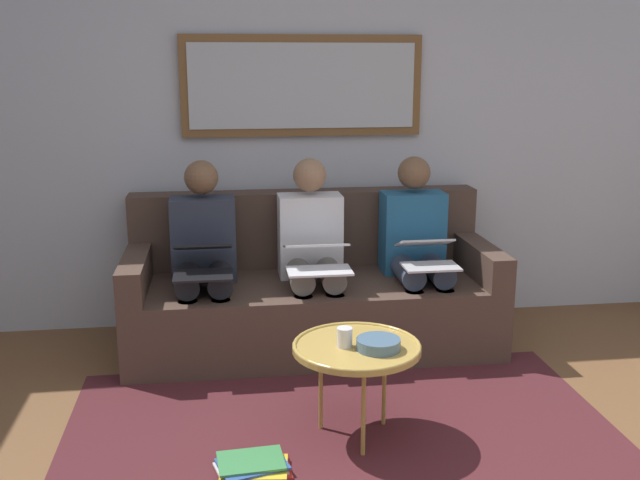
{
  "coord_description": "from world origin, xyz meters",
  "views": [
    {
      "loc": [
        0.53,
        2.16,
        1.71
      ],
      "look_at": [
        0.0,
        -1.7,
        0.75
      ],
      "focal_mm": 41.27,
      "sensor_mm": 36.0,
      "label": 1
    }
  ],
  "objects_px": {
    "framed_mirror": "(302,86)",
    "person_left": "(416,246)",
    "person_middle": "(312,249)",
    "laptop_black": "(203,259)",
    "bowl": "(378,344)",
    "laptop_silver": "(427,253)",
    "couch": "(311,293)",
    "cup": "(345,337)",
    "person_right": "(204,253)",
    "magazine_stack": "(253,466)",
    "laptop_white": "(317,257)",
    "coffee_table": "(357,348)"
  },
  "relations": [
    {
      "from": "framed_mirror",
      "to": "person_left",
      "type": "distance_m",
      "value": 1.23
    },
    {
      "from": "couch",
      "to": "framed_mirror",
      "type": "bearing_deg",
      "value": -90.0
    },
    {
      "from": "person_left",
      "to": "laptop_black",
      "type": "relative_size",
      "value": 2.94
    },
    {
      "from": "bowl",
      "to": "person_right",
      "type": "height_order",
      "value": "person_right"
    },
    {
      "from": "coffee_table",
      "to": "laptop_white",
      "type": "distance_m",
      "value": 0.93
    },
    {
      "from": "person_left",
      "to": "magazine_stack",
      "type": "xyz_separation_m",
      "value": [
        1.07,
        1.4,
        -0.58
      ]
    },
    {
      "from": "person_right",
      "to": "magazine_stack",
      "type": "height_order",
      "value": "person_right"
    },
    {
      "from": "bowl",
      "to": "laptop_silver",
      "type": "relative_size",
      "value": 0.57
    },
    {
      "from": "cup",
      "to": "laptop_black",
      "type": "bearing_deg",
      "value": -55.32
    },
    {
      "from": "bowl",
      "to": "laptop_silver",
      "type": "distance_m",
      "value": 1.1
    },
    {
      "from": "person_middle",
      "to": "laptop_black",
      "type": "xyz_separation_m",
      "value": [
        0.64,
        0.23,
        0.02
      ]
    },
    {
      "from": "bowl",
      "to": "laptop_black",
      "type": "xyz_separation_m",
      "value": [
        0.78,
        -0.98,
        0.16
      ]
    },
    {
      "from": "person_left",
      "to": "person_middle",
      "type": "distance_m",
      "value": 0.64
    },
    {
      "from": "bowl",
      "to": "magazine_stack",
      "type": "distance_m",
      "value": 0.75
    },
    {
      "from": "laptop_white",
      "to": "magazine_stack",
      "type": "relative_size",
      "value": 1.07
    },
    {
      "from": "person_middle",
      "to": "laptop_white",
      "type": "height_order",
      "value": "person_middle"
    },
    {
      "from": "framed_mirror",
      "to": "laptop_white",
      "type": "height_order",
      "value": "framed_mirror"
    },
    {
      "from": "laptop_silver",
      "to": "person_middle",
      "type": "distance_m",
      "value": 0.68
    },
    {
      "from": "person_middle",
      "to": "laptop_black",
      "type": "height_order",
      "value": "person_middle"
    },
    {
      "from": "laptop_silver",
      "to": "laptop_black",
      "type": "bearing_deg",
      "value": -0.32
    },
    {
      "from": "person_left",
      "to": "laptop_silver",
      "type": "xyz_separation_m",
      "value": [
        0.0,
        0.24,
        0.02
      ]
    },
    {
      "from": "cup",
      "to": "person_middle",
      "type": "height_order",
      "value": "person_middle"
    },
    {
      "from": "couch",
      "to": "cup",
      "type": "height_order",
      "value": "couch"
    },
    {
      "from": "person_left",
      "to": "laptop_black",
      "type": "distance_m",
      "value": 1.3
    },
    {
      "from": "cup",
      "to": "person_middle",
      "type": "distance_m",
      "value": 1.16
    },
    {
      "from": "framed_mirror",
      "to": "person_left",
      "type": "xyz_separation_m",
      "value": [
        -0.64,
        0.46,
        -0.94
      ]
    },
    {
      "from": "bowl",
      "to": "person_left",
      "type": "height_order",
      "value": "person_left"
    },
    {
      "from": "framed_mirror",
      "to": "magazine_stack",
      "type": "xyz_separation_m",
      "value": [
        0.43,
        1.86,
        -1.52
      ]
    },
    {
      "from": "bowl",
      "to": "person_right",
      "type": "bearing_deg",
      "value": -57.03
    },
    {
      "from": "laptop_white",
      "to": "magazine_stack",
      "type": "bearing_deg",
      "value": 69.49
    },
    {
      "from": "laptop_white",
      "to": "laptop_black",
      "type": "bearing_deg",
      "value": -1.06
    },
    {
      "from": "laptop_white",
      "to": "magazine_stack",
      "type": "xyz_separation_m",
      "value": [
        0.43,
        1.15,
        -0.6
      ]
    },
    {
      "from": "couch",
      "to": "person_right",
      "type": "bearing_deg",
      "value": 6.13
    },
    {
      "from": "person_middle",
      "to": "laptop_black",
      "type": "distance_m",
      "value": 0.68
    },
    {
      "from": "bowl",
      "to": "framed_mirror",
      "type": "bearing_deg",
      "value": -85.05
    },
    {
      "from": "cup",
      "to": "person_right",
      "type": "height_order",
      "value": "person_right"
    },
    {
      "from": "cup",
      "to": "laptop_black",
      "type": "height_order",
      "value": "laptop_black"
    },
    {
      "from": "bowl",
      "to": "laptop_black",
      "type": "distance_m",
      "value": 1.26
    },
    {
      "from": "bowl",
      "to": "cup",
      "type": "bearing_deg",
      "value": -19.5
    },
    {
      "from": "cup",
      "to": "laptop_black",
      "type": "xyz_separation_m",
      "value": [
        0.64,
        -0.92,
        0.14
      ]
    },
    {
      "from": "couch",
      "to": "laptop_silver",
      "type": "xyz_separation_m",
      "value": [
        -0.64,
        0.31,
        0.31
      ]
    },
    {
      "from": "person_right",
      "to": "laptop_white",
      "type": "bearing_deg",
      "value": 159.04
    },
    {
      "from": "coffee_table",
      "to": "laptop_white",
      "type": "relative_size",
      "value": 1.63
    },
    {
      "from": "coffee_table",
      "to": "cup",
      "type": "relative_size",
      "value": 6.52
    },
    {
      "from": "cup",
      "to": "bowl",
      "type": "bearing_deg",
      "value": 160.5
    },
    {
      "from": "cup",
      "to": "laptop_white",
      "type": "xyz_separation_m",
      "value": [
        -0.0,
        -0.91,
        0.13
      ]
    },
    {
      "from": "bowl",
      "to": "laptop_white",
      "type": "bearing_deg",
      "value": -81.48
    },
    {
      "from": "person_right",
      "to": "magazine_stack",
      "type": "relative_size",
      "value": 3.41
    },
    {
      "from": "coffee_table",
      "to": "magazine_stack",
      "type": "height_order",
      "value": "coffee_table"
    },
    {
      "from": "bowl",
      "to": "laptop_silver",
      "type": "xyz_separation_m",
      "value": [
        -0.5,
        -0.97,
        0.15
      ]
    }
  ]
}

